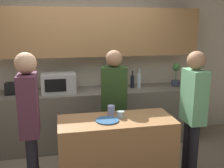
{
  "coord_description": "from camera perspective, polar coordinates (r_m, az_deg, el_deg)",
  "views": [
    {
      "loc": [
        -0.42,
        -2.66,
        1.95
      ],
      "look_at": [
        0.19,
        0.32,
        1.26
      ],
      "focal_mm": 42.0,
      "sensor_mm": 36.0,
      "label": 1
    }
  ],
  "objects": [
    {
      "name": "back_wall",
      "position": [
        4.36,
        -6.13,
        7.39
      ],
      "size": [
        6.4,
        0.4,
        2.7
      ],
      "color": "beige",
      "rests_on": "ground_plane"
    },
    {
      "name": "back_counter",
      "position": [
        4.33,
        -5.43,
        -7.31
      ],
      "size": [
        3.6,
        0.62,
        0.91
      ],
      "color": "#6B665B",
      "rests_on": "ground_plane"
    },
    {
      "name": "kitchen_island",
      "position": [
        3.17,
        0.95,
        -15.33
      ],
      "size": [
        1.31,
        0.56,
        0.91
      ],
      "color": "#996B42",
      "rests_on": "ground_plane"
    },
    {
      "name": "microwave",
      "position": [
        4.15,
        -11.5,
        0.31
      ],
      "size": [
        0.52,
        0.39,
        0.3
      ],
      "color": "#B7BABC",
      "rests_on": "back_counter"
    },
    {
      "name": "toaster",
      "position": [
        4.21,
        -20.48,
        -0.89
      ],
      "size": [
        0.26,
        0.16,
        0.18
      ],
      "color": "black",
      "rests_on": "back_counter"
    },
    {
      "name": "potted_plant",
      "position": [
        4.57,
        13.75,
        1.97
      ],
      "size": [
        0.14,
        0.14,
        0.39
      ],
      "color": "#333D4C",
      "rests_on": "back_counter"
    },
    {
      "name": "bottle_0",
      "position": [
        4.32,
        -1.36,
        0.51
      ],
      "size": [
        0.07,
        0.07,
        0.28
      ],
      "color": "black",
      "rests_on": "back_counter"
    },
    {
      "name": "bottle_1",
      "position": [
        4.34,
        -0.03,
        0.45
      ],
      "size": [
        0.06,
        0.06,
        0.26
      ],
      "color": "silver",
      "rests_on": "back_counter"
    },
    {
      "name": "bottle_2",
      "position": [
        4.35,
        1.56,
        0.48
      ],
      "size": [
        0.08,
        0.08,
        0.26
      ],
      "color": "maroon",
      "rests_on": "back_counter"
    },
    {
      "name": "bottle_3",
      "position": [
        4.38,
        2.83,
        0.36
      ],
      "size": [
        0.06,
        0.06,
        0.22
      ],
      "color": "#194723",
      "rests_on": "back_counter"
    },
    {
      "name": "bottle_4",
      "position": [
        4.35,
        4.46,
        0.58
      ],
      "size": [
        0.06,
        0.06,
        0.29
      ],
      "color": "black",
      "rests_on": "back_counter"
    },
    {
      "name": "bottle_5",
      "position": [
        4.36,
        5.94,
        0.8
      ],
      "size": [
        0.07,
        0.07,
        0.33
      ],
      "color": "silver",
      "rests_on": "back_counter"
    },
    {
      "name": "plate_on_island",
      "position": [
        2.92,
        -1.04,
        -7.92
      ],
      "size": [
        0.26,
        0.26,
        0.01
      ],
      "color": "#2D5684",
      "rests_on": "kitchen_island"
    },
    {
      "name": "cup_0",
      "position": [
        3.11,
        -0.17,
        -5.67
      ],
      "size": [
        0.09,
        0.09,
        0.11
      ],
      "color": "#98A0DF",
      "rests_on": "kitchen_island"
    },
    {
      "name": "cup_1",
      "position": [
        3.0,
        1.93,
        -6.68
      ],
      "size": [
        0.08,
        0.08,
        0.08
      ],
      "color": "#A9C4C6",
      "rests_on": "kitchen_island"
    },
    {
      "name": "person_left",
      "position": [
        3.48,
        0.42,
        -3.54
      ],
      "size": [
        0.37,
        0.24,
        1.63
      ],
      "rotation": [
        0.0,
        0.0,
        -3.3
      ],
      "color": "black",
      "rests_on": "ground_plane"
    },
    {
      "name": "person_center",
      "position": [
        3.27,
        17.25,
        -4.88
      ],
      "size": [
        0.22,
        0.34,
        1.65
      ],
      "rotation": [
        0.0,
        0.0,
        1.57
      ],
      "color": "black",
      "rests_on": "ground_plane"
    },
    {
      "name": "person_right",
      "position": [
        2.89,
        -17.51,
        -6.89
      ],
      "size": [
        0.22,
        0.34,
        1.68
      ],
      "rotation": [
        0.0,
        0.0,
        -1.56
      ],
      "color": "black",
      "rests_on": "ground_plane"
    }
  ]
}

